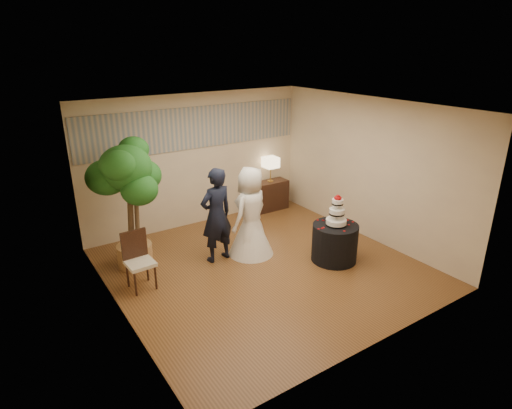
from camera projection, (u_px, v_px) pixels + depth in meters
floor at (264, 268)px, 7.58m from camera, size 5.00×5.00×0.00m
ceiling at (265, 107)px, 6.58m from camera, size 5.00×5.00×0.00m
wall_back at (197, 161)px, 9.02m from camera, size 5.00×0.06×2.80m
wall_front at (383, 250)px, 5.14m from camera, size 5.00×0.06×2.80m
wall_left at (113, 227)px, 5.78m from camera, size 0.06×5.00×2.80m
wall_right at (369, 170)px, 8.38m from camera, size 0.06×5.00×2.80m
mural_border at (196, 128)px, 8.76m from camera, size 4.90×0.02×0.85m
groom at (216, 215)px, 7.57m from camera, size 0.68×0.48×1.74m
bride at (251, 212)px, 7.80m from camera, size 1.09×1.09×1.69m
cake_table at (335, 243)px, 7.73m from camera, size 0.86×0.86×0.69m
wedding_cake at (337, 210)px, 7.50m from camera, size 0.37×0.37×0.57m
console at (270, 195)px, 10.11m from camera, size 0.84×0.39×0.70m
table_lamp at (271, 169)px, 9.88m from camera, size 0.31×0.31×0.58m
ficus_tree at (130, 205)px, 7.27m from camera, size 1.40×1.40×2.30m
side_chair at (140, 262)px, 6.79m from camera, size 0.46×0.47×0.95m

